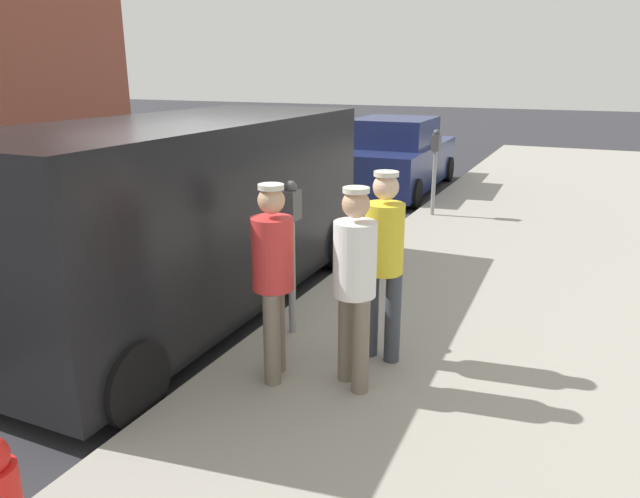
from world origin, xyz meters
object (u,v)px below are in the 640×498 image
at_px(pedestrian_in_red, 273,271).
at_px(pedestrian_in_white, 355,277).
at_px(parking_meter_far, 435,158).
at_px(pedestrian_in_yellow, 384,255).
at_px(parked_van, 185,212).
at_px(parked_sedan_ahead, 396,158).
at_px(parking_meter_near, 291,232).

relative_size(pedestrian_in_red, pedestrian_in_white, 1.00).
bearing_deg(pedestrian_in_white, parking_meter_far, 98.55).
distance_m(pedestrian_in_red, pedestrian_in_yellow, 0.99).
xyz_separation_m(pedestrian_in_red, parked_van, (-1.77, 1.19, 0.06)).
bearing_deg(parked_sedan_ahead, parked_van, -89.74).
relative_size(parking_meter_near, pedestrian_in_red, 0.92).
relative_size(parking_meter_far, parked_sedan_ahead, 0.34).
height_order(pedestrian_in_red, parked_sedan_ahead, pedestrian_in_red).
relative_size(pedestrian_in_red, parked_sedan_ahead, 0.37).
relative_size(parking_meter_near, parked_van, 0.29).
distance_m(parking_meter_far, parked_van, 5.32).
bearing_deg(pedestrian_in_yellow, parked_van, 168.84).
bearing_deg(parked_sedan_ahead, parking_meter_near, -79.15).
bearing_deg(pedestrian_in_red, parked_sedan_ahead, 101.55).
relative_size(pedestrian_in_yellow, parked_van, 0.32).
height_order(parking_meter_far, parked_sedan_ahead, parking_meter_far).
height_order(parking_meter_far, parked_van, parked_van).
xyz_separation_m(pedestrian_in_yellow, pedestrian_in_white, (-0.05, -0.56, -0.03)).
xyz_separation_m(parking_meter_near, pedestrian_in_red, (0.27, -0.84, -0.09)).
bearing_deg(parking_meter_far, parked_sedan_ahead, 120.98).
xyz_separation_m(parking_meter_far, pedestrian_in_red, (0.27, -6.29, -0.09)).
xyz_separation_m(parking_meter_far, parked_sedan_ahead, (-1.53, 2.56, -0.43)).
xyz_separation_m(pedestrian_in_white, parked_van, (-2.43, 1.04, 0.06)).
bearing_deg(pedestrian_in_yellow, pedestrian_in_red, -134.97).
relative_size(pedestrian_in_red, parked_van, 0.32).
bearing_deg(parked_van, pedestrian_in_white, -23.30).
bearing_deg(parked_van, pedestrian_in_red, -33.76).
bearing_deg(parked_van, pedestrian_in_yellow, -11.16).
height_order(pedestrian_in_white, parked_sedan_ahead, pedestrian_in_white).
bearing_deg(parking_meter_near, parked_van, 167.12).
bearing_deg(parked_van, parking_meter_far, 73.64).
xyz_separation_m(pedestrian_in_white, parked_sedan_ahead, (-2.46, 8.71, -0.35)).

